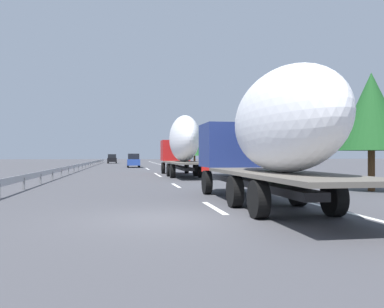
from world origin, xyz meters
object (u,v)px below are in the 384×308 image
truck_lead (182,143)px  car_blue_sedan (133,161)px  truck_trailing (269,133)px  road_sign (186,152)px  car_black_suv (112,159)px

truck_lead → car_blue_sedan: truck_lead is taller
truck_lead → truck_trailing: truck_lead is taller
truck_lead → car_blue_sedan: size_ratio=2.91×
truck_lead → road_sign: 18.55m
truck_lead → car_black_suv: (54.19, 7.17, -1.73)m
truck_trailing → car_blue_sedan: bearing=4.3°
truck_trailing → road_sign: size_ratio=4.05×
truck_trailing → car_blue_sedan: truck_trailing is taller
truck_lead → truck_trailing: 20.22m
car_black_suv → road_sign: bearing=-164.0°
car_black_suv → road_sign: road_sign is taller
truck_trailing → truck_lead: bearing=0.0°
truck_lead → car_black_suv: size_ratio=3.17×
truck_lead → truck_trailing: bearing=-180.0°
car_blue_sedan → car_black_suv: bearing=7.3°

